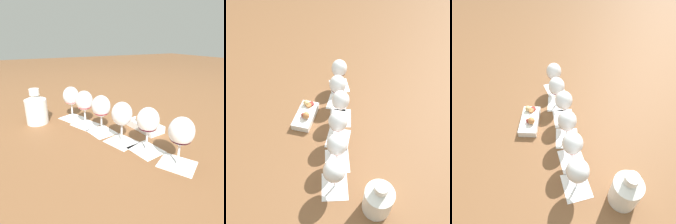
# 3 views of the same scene
# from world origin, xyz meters

# --- Properties ---
(ground_plane) EXTENTS (8.00, 8.00, 0.00)m
(ground_plane) POSITION_xyz_m (0.00, 0.00, 0.00)
(ground_plane) COLOR brown
(tasting_card_0) EXTENTS (0.15, 0.14, 0.00)m
(tasting_card_0) POSITION_xyz_m (-0.29, -0.09, 0.00)
(tasting_card_0) COLOR white
(tasting_card_0) RESTS_ON ground_plane
(tasting_card_1) EXTENTS (0.15, 0.14, 0.00)m
(tasting_card_1) POSITION_xyz_m (-0.17, -0.06, 0.00)
(tasting_card_1) COLOR white
(tasting_card_1) RESTS_ON ground_plane
(tasting_card_2) EXTENTS (0.13, 0.12, 0.00)m
(tasting_card_2) POSITION_xyz_m (-0.06, -0.02, 0.00)
(tasting_card_2) COLOR white
(tasting_card_2) RESTS_ON ground_plane
(tasting_card_3) EXTENTS (0.15, 0.14, 0.00)m
(tasting_card_3) POSITION_xyz_m (0.06, 0.01, 0.00)
(tasting_card_3) COLOR white
(tasting_card_3) RESTS_ON ground_plane
(tasting_card_4) EXTENTS (0.13, 0.12, 0.00)m
(tasting_card_4) POSITION_xyz_m (0.16, 0.07, 0.00)
(tasting_card_4) COLOR white
(tasting_card_4) RESTS_ON ground_plane
(tasting_card_5) EXTENTS (0.15, 0.15, 0.00)m
(tasting_card_5) POSITION_xyz_m (0.29, 0.11, 0.00)
(tasting_card_5) COLOR white
(tasting_card_5) RESTS_ON ground_plane
(wine_glass_0) EXTENTS (0.08, 0.08, 0.17)m
(wine_glass_0) POSITION_xyz_m (-0.29, -0.09, 0.12)
(wine_glass_0) COLOR white
(wine_glass_0) RESTS_ON tasting_card_0
(wine_glass_1) EXTENTS (0.08, 0.08, 0.17)m
(wine_glass_1) POSITION_xyz_m (-0.17, -0.06, 0.12)
(wine_glass_1) COLOR white
(wine_glass_1) RESTS_ON tasting_card_1
(wine_glass_2) EXTENTS (0.08, 0.08, 0.17)m
(wine_glass_2) POSITION_xyz_m (-0.06, -0.02, 0.12)
(wine_glass_2) COLOR white
(wine_glass_2) RESTS_ON tasting_card_2
(wine_glass_3) EXTENTS (0.08, 0.08, 0.17)m
(wine_glass_3) POSITION_xyz_m (0.06, 0.01, 0.12)
(wine_glass_3) COLOR white
(wine_glass_3) RESTS_ON tasting_card_3
(wine_glass_4) EXTENTS (0.08, 0.08, 0.17)m
(wine_glass_4) POSITION_xyz_m (0.16, 0.07, 0.12)
(wine_glass_4) COLOR white
(wine_glass_4) RESTS_ON tasting_card_4
(wine_glass_5) EXTENTS (0.08, 0.08, 0.17)m
(wine_glass_5) POSITION_xyz_m (0.29, 0.11, 0.12)
(wine_glass_5) COLOR white
(wine_glass_5) RESTS_ON tasting_card_5
(ceramic_vase) EXTENTS (0.11, 0.11, 0.18)m
(ceramic_vase) POSITION_xyz_m (-0.31, -0.27, 0.08)
(ceramic_vase) COLOR white
(ceramic_vase) RESTS_ON ground_plane
(snack_dish) EXTENTS (0.19, 0.11, 0.07)m
(snack_dish) POSITION_xyz_m (0.01, 0.17, 0.02)
(snack_dish) COLOR white
(snack_dish) RESTS_ON ground_plane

